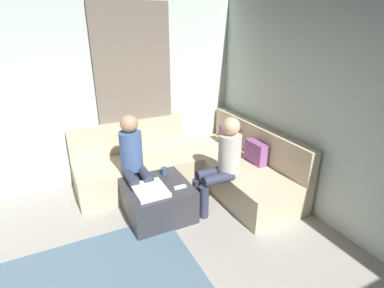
# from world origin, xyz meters

# --- Properties ---
(wall_left) EXTENTS (0.12, 6.00, 2.70)m
(wall_left) POSITION_xyz_m (-2.94, 0.00, 1.35)
(wall_left) COLOR silver
(wall_left) RESTS_ON ground_plane
(curtain_panel) EXTENTS (0.06, 1.10, 2.50)m
(curtain_panel) POSITION_xyz_m (-2.84, 1.30, 1.25)
(curtain_panel) COLOR #726659
(curtain_panel) RESTS_ON ground_plane
(sectional_couch) EXTENTS (2.10, 2.55, 0.87)m
(sectional_couch) POSITION_xyz_m (-2.08, 1.88, 0.28)
(sectional_couch) COLOR #C6B593
(sectional_couch) RESTS_ON ground_plane
(ottoman) EXTENTS (0.76, 0.76, 0.42)m
(ottoman) POSITION_xyz_m (-1.59, 1.14, 0.21)
(ottoman) COLOR #333338
(ottoman) RESTS_ON ground_plane
(folded_blanket) EXTENTS (0.44, 0.36, 0.04)m
(folded_blanket) POSITION_xyz_m (-1.49, 1.02, 0.44)
(folded_blanket) COLOR white
(folded_blanket) RESTS_ON ottoman
(coffee_mug) EXTENTS (0.08, 0.08, 0.10)m
(coffee_mug) POSITION_xyz_m (-1.81, 1.32, 0.47)
(coffee_mug) COLOR #334C72
(coffee_mug) RESTS_ON ottoman
(game_remote) EXTENTS (0.05, 0.15, 0.02)m
(game_remote) POSITION_xyz_m (-1.41, 1.36, 0.43)
(game_remote) COLOR white
(game_remote) RESTS_ON ottoman
(person_on_couch_back) EXTENTS (0.30, 0.60, 1.20)m
(person_on_couch_back) POSITION_xyz_m (-1.40, 1.93, 0.66)
(person_on_couch_back) COLOR #2D3347
(person_on_couch_back) RESTS_ON ground_plane
(person_on_couch_side) EXTENTS (0.60, 0.30, 1.20)m
(person_on_couch_side) POSITION_xyz_m (-1.93, 0.97, 0.66)
(person_on_couch_side) COLOR #2D3347
(person_on_couch_side) RESTS_ON ground_plane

